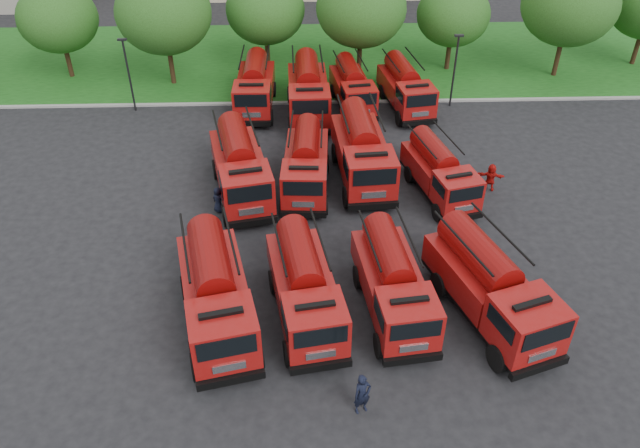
{
  "coord_description": "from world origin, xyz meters",
  "views": [
    {
      "loc": [
        1.54,
        -22.68,
        19.65
      ],
      "look_at": [
        2.32,
        1.16,
        1.8
      ],
      "focal_mm": 35.0,
      "sensor_mm": 36.0,
      "label": 1
    }
  ],
  "objects_px": {
    "fire_truck_3": "(490,286)",
    "firefighter_5": "(488,190)",
    "fire_truck_9": "(308,91)",
    "firefighter_0": "(361,410)",
    "fire_truck_4": "(240,167)",
    "firefighter_4": "(220,211)",
    "fire_truck_6": "(362,151)",
    "firefighter_1": "(301,363)",
    "fire_truck_7": "(440,172)",
    "fire_truck_10": "(352,87)",
    "fire_truck_0": "(216,293)",
    "firefighter_2": "(462,299)",
    "fire_truck_1": "(305,287)",
    "fire_truck_11": "(405,87)",
    "fire_truck_5": "(306,164)",
    "firefighter_3": "(442,269)",
    "fire_truck_8": "(255,86)",
    "fire_truck_2": "(393,283)"
  },
  "relations": [
    {
      "from": "fire_truck_5",
      "to": "fire_truck_4",
      "type": "bearing_deg",
      "value": -169.65
    },
    {
      "from": "fire_truck_10",
      "to": "firefighter_4",
      "type": "relative_size",
      "value": 4.45
    },
    {
      "from": "fire_truck_5",
      "to": "firefighter_4",
      "type": "distance_m",
      "value": 5.45
    },
    {
      "from": "fire_truck_0",
      "to": "fire_truck_5",
      "type": "relative_size",
      "value": 1.13
    },
    {
      "from": "fire_truck_6",
      "to": "fire_truck_7",
      "type": "distance_m",
      "value": 4.51
    },
    {
      "from": "firefighter_3",
      "to": "firefighter_5",
      "type": "distance_m",
      "value": 7.82
    },
    {
      "from": "fire_truck_6",
      "to": "fire_truck_9",
      "type": "height_order",
      "value": "fire_truck_6"
    },
    {
      "from": "fire_truck_3",
      "to": "fire_truck_9",
      "type": "height_order",
      "value": "fire_truck_9"
    },
    {
      "from": "fire_truck_5",
      "to": "firefighter_2",
      "type": "bearing_deg",
      "value": -50.35
    },
    {
      "from": "fire_truck_7",
      "to": "firefighter_0",
      "type": "distance_m",
      "value": 15.46
    },
    {
      "from": "fire_truck_3",
      "to": "fire_truck_5",
      "type": "bearing_deg",
      "value": 107.48
    },
    {
      "from": "fire_truck_5",
      "to": "firefighter_5",
      "type": "xyz_separation_m",
      "value": [
        10.35,
        -0.57,
        -1.58
      ]
    },
    {
      "from": "fire_truck_9",
      "to": "firefighter_0",
      "type": "bearing_deg",
      "value": -87.5
    },
    {
      "from": "fire_truck_4",
      "to": "fire_truck_10",
      "type": "bearing_deg",
      "value": 45.04
    },
    {
      "from": "fire_truck_11",
      "to": "fire_truck_5",
      "type": "bearing_deg",
      "value": -134.59
    },
    {
      "from": "firefighter_2",
      "to": "firefighter_5",
      "type": "height_order",
      "value": "firefighter_5"
    },
    {
      "from": "fire_truck_8",
      "to": "fire_truck_6",
      "type": "bearing_deg",
      "value": -53.73
    },
    {
      "from": "fire_truck_8",
      "to": "fire_truck_11",
      "type": "height_order",
      "value": "fire_truck_8"
    },
    {
      "from": "fire_truck_2",
      "to": "fire_truck_10",
      "type": "height_order",
      "value": "fire_truck_2"
    },
    {
      "from": "fire_truck_1",
      "to": "firefighter_1",
      "type": "relative_size",
      "value": 3.87
    },
    {
      "from": "fire_truck_10",
      "to": "firefighter_2",
      "type": "height_order",
      "value": "fire_truck_10"
    },
    {
      "from": "fire_truck_3",
      "to": "firefighter_3",
      "type": "height_order",
      "value": "fire_truck_3"
    },
    {
      "from": "fire_truck_2",
      "to": "fire_truck_8",
      "type": "xyz_separation_m",
      "value": [
        -6.95,
        20.18,
        0.03
      ]
    },
    {
      "from": "fire_truck_8",
      "to": "firefighter_2",
      "type": "distance_m",
      "value": 22.2
    },
    {
      "from": "fire_truck_0",
      "to": "fire_truck_1",
      "type": "xyz_separation_m",
      "value": [
        3.72,
        0.37,
        -0.12
      ]
    },
    {
      "from": "fire_truck_1",
      "to": "fire_truck_6",
      "type": "height_order",
      "value": "fire_truck_6"
    },
    {
      "from": "fire_truck_3",
      "to": "firefighter_3",
      "type": "xyz_separation_m",
      "value": [
        -1.27,
        3.13,
        -1.72
      ]
    },
    {
      "from": "fire_truck_1",
      "to": "fire_truck_9",
      "type": "distance_m",
      "value": 19.27
    },
    {
      "from": "fire_truck_5",
      "to": "fire_truck_6",
      "type": "relative_size",
      "value": 0.89
    },
    {
      "from": "fire_truck_0",
      "to": "firefighter_4",
      "type": "relative_size",
      "value": 5.35
    },
    {
      "from": "fire_truck_4",
      "to": "fire_truck_5",
      "type": "height_order",
      "value": "fire_truck_4"
    },
    {
      "from": "firefighter_5",
      "to": "firefighter_0",
      "type": "bearing_deg",
      "value": 74.77
    },
    {
      "from": "fire_truck_3",
      "to": "firefighter_5",
      "type": "distance_m",
      "value": 10.38
    },
    {
      "from": "fire_truck_11",
      "to": "fire_truck_7",
      "type": "bearing_deg",
      "value": -97.49
    },
    {
      "from": "firefighter_3",
      "to": "fire_truck_3",
      "type": "bearing_deg",
      "value": 105.34
    },
    {
      "from": "fire_truck_11",
      "to": "firefighter_0",
      "type": "height_order",
      "value": "fire_truck_11"
    },
    {
      "from": "fire_truck_0",
      "to": "fire_truck_5",
      "type": "height_order",
      "value": "fire_truck_0"
    },
    {
      "from": "fire_truck_4",
      "to": "firefighter_4",
      "type": "distance_m",
      "value": 2.7
    },
    {
      "from": "fire_truck_0",
      "to": "firefighter_1",
      "type": "relative_size",
      "value": 4.18
    },
    {
      "from": "fire_truck_5",
      "to": "firefighter_5",
      "type": "height_order",
      "value": "fire_truck_5"
    },
    {
      "from": "fire_truck_0",
      "to": "fire_truck_3",
      "type": "relative_size",
      "value": 1.0
    },
    {
      "from": "fire_truck_6",
      "to": "fire_truck_10",
      "type": "height_order",
      "value": "fire_truck_6"
    },
    {
      "from": "fire_truck_1",
      "to": "fire_truck_4",
      "type": "relative_size",
      "value": 0.93
    },
    {
      "from": "fire_truck_9",
      "to": "fire_truck_5",
      "type": "bearing_deg",
      "value": -92.97
    },
    {
      "from": "firefighter_2",
      "to": "fire_truck_0",
      "type": "bearing_deg",
      "value": 98.78
    },
    {
      "from": "firefighter_1",
      "to": "fire_truck_7",
      "type": "bearing_deg",
      "value": 56.36
    },
    {
      "from": "fire_truck_0",
      "to": "fire_truck_7",
      "type": "xyz_separation_m",
      "value": [
        11.25,
        9.64,
        -0.29
      ]
    },
    {
      "from": "fire_truck_1",
      "to": "firefighter_0",
      "type": "distance_m",
      "value": 5.73
    },
    {
      "from": "fire_truck_11",
      "to": "fire_truck_4",
      "type": "bearing_deg",
      "value": -145.02
    },
    {
      "from": "fire_truck_6",
      "to": "firefighter_5",
      "type": "bearing_deg",
      "value": -16.43
    }
  ]
}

